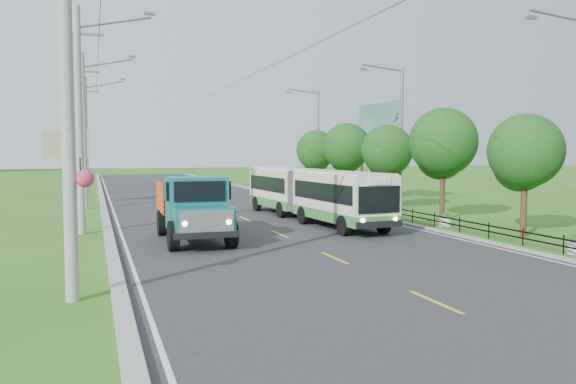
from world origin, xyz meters
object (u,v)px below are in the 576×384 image
streetlight_mid (399,133)px  billboard_right (377,130)px  tree_third (443,146)px  bus (311,191)px  pole_nearest (70,98)px  billboard_left (66,149)px  pole_near (80,119)px  pole_far (86,135)px  dump_truck (193,204)px  tree_fourth (387,153)px  tree_second (524,155)px  planter_near (445,220)px  tree_back (316,152)px  streetlight_far (316,138)px  planter_mid (370,206)px  pole_mid (84,130)px  planter_far (321,197)px  tree_fifth (347,150)px

streetlight_mid → billboard_right: streetlight_mid is taller
tree_third → bus: tree_third is taller
pole_nearest → billboard_left: bearing=92.7°
pole_near → pole_far: bearing=90.0°
billboard_right → dump_truck: 22.15m
pole_far → tree_third: pole_far is taller
dump_truck → billboard_left: bearing=107.5°
pole_nearest → tree_fourth: pole_nearest is taller
tree_second → tree_third: tree_third is taller
planter_near → billboard_right: (3.70, 14.00, 5.06)m
tree_back → billboard_right: size_ratio=0.75×
pole_near → streetlight_far: (18.90, 19.00, -0.19)m
pole_near → billboard_left: bearing=94.7°
billboard_right → bus: 13.87m
tree_third → streetlight_far: (0.79, 19.86, 0.92)m
streetlight_mid → billboard_right: (1.66, 6.00, 0.44)m
streetlight_far → planter_mid: streetlight_far is taller
pole_near → pole_mid: same height
pole_far → planter_mid: bearing=-48.4°
tree_second → streetlight_mid: bearing=86.2°
pole_nearest → tree_back: 34.33m
pole_near → pole_far: (0.00, 24.00, 0.00)m
pole_nearest → tree_fourth: 24.96m
pole_near → billboard_right: pole_near is taller
pole_nearest → tree_fourth: size_ratio=1.85×
tree_third → planter_far: bearing=95.2°
streetlight_far → streetlight_mid: bearing=-90.0°
pole_nearest → planter_near: (16.84, 9.00, -4.65)m
tree_second → planter_far: 20.16m
tree_fourth → bus: bearing=-150.0°
tree_third → pole_nearest: bearing=-148.4°
streetlight_far → bus: streetlight_far is taller
tree_back → bus: 17.35m
tree_third → billboard_right: (2.44, 11.86, 1.36)m
streetlight_far → pole_far: bearing=165.2°
pole_nearest → billboard_left: 27.05m
tree_fourth → bus: tree_fourth is taller
streetlight_far → bus: bearing=-112.9°
pole_nearest → pole_mid: size_ratio=1.00×
tree_fourth → billboard_left: (-19.36, 9.86, 0.28)m
planter_mid → billboard_left: bearing=151.1°
dump_truck → tree_third: bearing=12.1°
tree_fourth → tree_second: bearing=-90.0°
pole_near → pole_far: 24.00m
pole_near → tree_third: 18.17m
streetlight_mid → planter_near: size_ratio=13.54×
pole_near → tree_second: 19.44m
tree_fourth → planter_mid: (-1.26, -0.14, -3.30)m
billboard_left → dump_truck: (5.58, -18.59, -2.35)m
tree_fifth → pole_near: bearing=-148.4°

